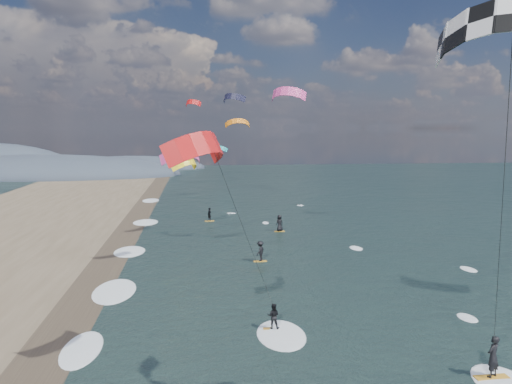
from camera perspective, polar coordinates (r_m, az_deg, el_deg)
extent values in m
cube|color=#382D23|center=(31.38, -20.50, -13.57)|extent=(3.00, 240.00, 0.00)
ellipsoid|color=#3D4756|center=(124.12, -23.41, 1.65)|extent=(64.00, 24.00, 10.00)
ellipsoid|color=#3D4756|center=(139.99, -14.00, 2.60)|extent=(40.00, 18.00, 7.00)
cube|color=orange|center=(25.63, 25.34, -18.60)|extent=(1.53, 0.46, 0.07)
imported|color=black|center=(25.23, 25.46, -16.60)|extent=(0.82, 0.74, 1.89)
cylinder|color=black|center=(19.86, 26.25, -2.86)|extent=(0.02, 0.02, 14.68)
cube|color=orange|center=(28.34, 1.98, -15.34)|extent=(1.11, 0.34, 0.05)
imported|color=black|center=(28.07, 1.99, -13.97)|extent=(0.80, 0.69, 1.41)
ellipsoid|color=white|center=(27.67, 2.89, -15.99)|extent=(2.60, 4.20, 0.12)
cylinder|color=black|center=(23.51, -1.05, -5.19)|extent=(0.02, 0.02, 11.45)
cube|color=orange|center=(41.59, 0.48, -7.91)|extent=(1.10, 0.35, 0.05)
imported|color=black|center=(41.37, 0.48, -6.75)|extent=(1.11, 1.25, 1.68)
cube|color=orange|center=(53.38, 2.70, -4.50)|extent=(1.10, 0.35, 0.05)
imported|color=black|center=(53.21, 2.71, -3.55)|extent=(1.01, 0.88, 1.75)
cube|color=orange|center=(59.43, -5.34, -3.31)|extent=(1.10, 0.35, 0.05)
imported|color=black|center=(59.29, -5.35, -2.55)|extent=(0.62, 0.68, 1.55)
ellipsoid|color=white|center=(27.51, -19.98, -16.58)|extent=(2.40, 5.40, 0.11)
ellipsoid|color=white|center=(35.75, -16.70, -10.82)|extent=(2.40, 5.40, 0.11)
ellipsoid|color=white|center=(46.22, -14.39, -6.62)|extent=(2.40, 5.40, 0.11)
ellipsoid|color=white|center=(59.81, -12.67, -3.41)|extent=(2.40, 5.40, 0.11)
ellipsoid|color=white|center=(77.51, -11.36, -0.95)|extent=(2.40, 5.40, 0.11)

